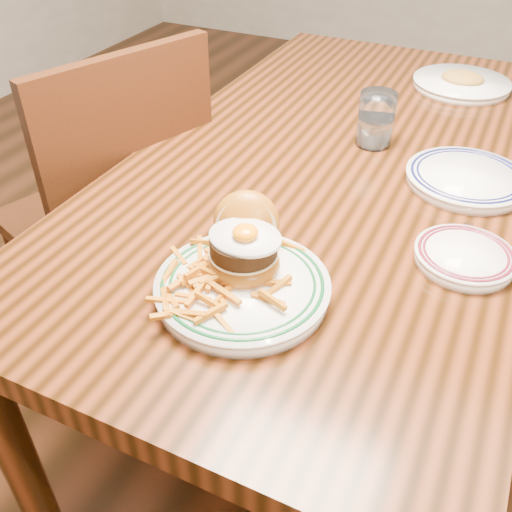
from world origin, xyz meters
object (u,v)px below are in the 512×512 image
at_px(main_plate, 243,271).
at_px(chair_left, 116,213).
at_px(table, 339,189).
at_px(side_plate, 465,256).

bearing_deg(main_plate, chair_left, 124.54).
bearing_deg(main_plate, table, 67.88).
bearing_deg(chair_left, table, 33.43).
distance_m(chair_left, main_plate, 0.72).
bearing_deg(side_plate, table, 162.58).
distance_m(table, chair_left, 0.59).
relative_size(chair_left, side_plate, 5.40).
relative_size(table, chair_left, 1.66).
bearing_deg(main_plate, side_plate, 13.08).
bearing_deg(chair_left, main_plate, -13.06).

